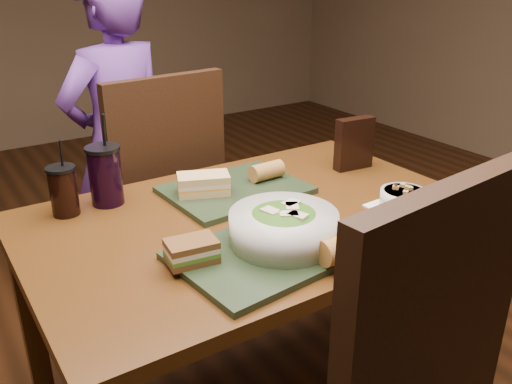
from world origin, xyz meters
TOP-DOWN VIEW (x-y plane):
  - dining_table at (0.00, 0.00)m, footprint 1.30×0.85m
  - chair_far at (-0.03, 0.65)m, footprint 0.50×0.50m
  - diner at (-0.06, 0.97)m, footprint 0.58×0.46m
  - tray_near at (-0.12, -0.22)m, footprint 0.45×0.36m
  - tray_far at (0.03, 0.17)m, footprint 0.44×0.34m
  - salad_bowl at (-0.05, -0.21)m, footprint 0.28×0.28m
  - soup_bowl at (0.39, -0.21)m, footprint 0.18×0.18m
  - sandwich_near at (-0.29, -0.17)m, footprint 0.13×0.10m
  - sandwich_far at (-0.07, 0.18)m, footprint 0.18×0.14m
  - baguette_near at (0.02, -0.36)m, footprint 0.13×0.07m
  - baguette_far at (0.16, 0.18)m, footprint 0.12×0.06m
  - cup_cola at (-0.46, 0.30)m, footprint 0.08×0.08m
  - cup_berry at (-0.33, 0.31)m, footprint 0.10×0.10m
  - chip_bag at (0.50, 0.13)m, footprint 0.14×0.06m

SIDE VIEW (x-z plane):
  - chair_far at x=-0.03m, z-range 0.06..1.13m
  - dining_table at x=0.00m, z-range 0.28..1.03m
  - diner at x=-0.06m, z-range 0.00..1.41m
  - tray_near at x=-0.12m, z-range 0.75..0.77m
  - tray_far at x=0.03m, z-range 0.75..0.77m
  - soup_bowl at x=0.39m, z-range 0.75..0.82m
  - sandwich_near at x=-0.29m, z-range 0.77..0.82m
  - baguette_far at x=0.16m, z-range 0.77..0.82m
  - sandwich_far at x=-0.07m, z-range 0.77..0.83m
  - baguette_near at x=0.02m, z-range 0.77..0.83m
  - salad_bowl at x=-0.05m, z-range 0.77..0.86m
  - cup_cola at x=-0.46m, z-range 0.71..0.94m
  - chip_bag at x=0.50m, z-range 0.75..0.93m
  - cup_berry at x=-0.33m, z-range 0.70..0.98m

